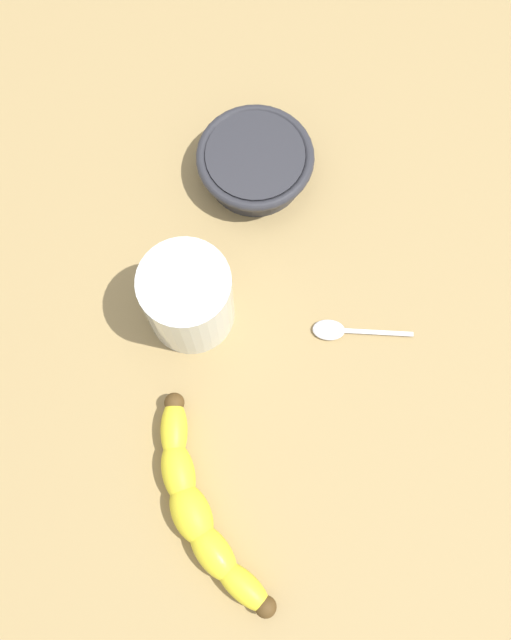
{
  "coord_description": "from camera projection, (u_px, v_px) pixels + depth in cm",
  "views": [
    {
      "loc": [
        -15.22,
        12.48,
        77.92
      ],
      "look_at": [
        1.15,
        -2.0,
        5.0
      ],
      "focal_mm": 39.12,
      "sensor_mm": 36.0,
      "label": 1
    }
  ],
  "objects": [
    {
      "name": "wooden_tabletop",
      "position": [
        249.0,
        347.0,
        0.79
      ],
      "size": [
        120.0,
        120.0,
        3.0
      ],
      "primitive_type": "cube",
      "color": "#A18451",
      "rests_on": "ground"
    },
    {
      "name": "banana",
      "position": [
        199.0,
        510.0,
        0.7
      ],
      "size": [
        23.64,
        9.99,
        3.93
      ],
      "rotation": [
        0.0,
        0.0,
        2.86
      ],
      "color": "yellow",
      "rests_on": "wooden_tabletop"
    },
    {
      "name": "smoothie_glass",
      "position": [
        188.0,
        298.0,
        0.73
      ],
      "size": [
        9.59,
        9.59,
        10.49
      ],
      "color": "silver",
      "rests_on": "wooden_tabletop"
    },
    {
      "name": "ceramic_bowl",
      "position": [
        255.0,
        162.0,
        0.81
      ],
      "size": [
        13.68,
        13.68,
        4.52
      ],
      "color": "#2D2D33",
      "rests_on": "wooden_tabletop"
    },
    {
      "name": "teaspoon",
      "position": [
        335.0,
        330.0,
        0.77
      ],
      "size": [
        8.91,
        8.98,
        0.8
      ],
      "rotation": [
        0.0,
        0.0,
        0.79
      ],
      "color": "silver",
      "rests_on": "wooden_tabletop"
    }
  ]
}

